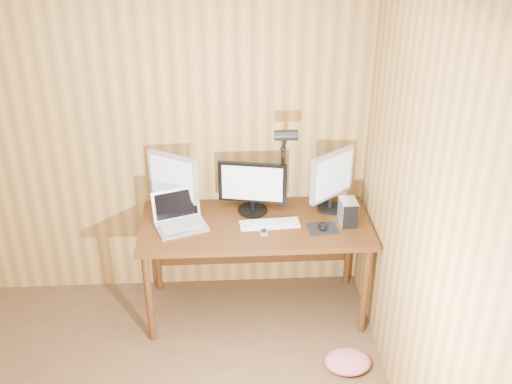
{
  "coord_description": "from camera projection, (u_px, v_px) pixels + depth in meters",
  "views": [
    {
      "loc": [
        0.74,
        -1.94,
        2.88
      ],
      "look_at": [
        0.93,
        1.58,
        1.02
      ],
      "focal_mm": 42.0,
      "sensor_mm": 36.0,
      "label": 1
    }
  ],
  "objects": [
    {
      "name": "room_shell",
      "position": [
        50.0,
        329.0,
        2.44
      ],
      "size": [
        4.0,
        4.0,
        4.0
      ],
      "color": "#52371F",
      "rests_on": "ground"
    },
    {
      "name": "monitor_right",
      "position": [
        332.0,
        179.0,
        4.21
      ],
      "size": [
        0.34,
        0.27,
        0.45
      ],
      "rotation": [
        0.0,
        0.0,
        0.66
      ],
      "color": "black",
      "rests_on": "desk"
    },
    {
      "name": "hard_drive",
      "position": [
        348.0,
        212.0,
        4.11
      ],
      "size": [
        0.12,
        0.16,
        0.18
      ],
      "rotation": [
        0.0,
        0.0,
        0.04
      ],
      "color": "silver",
      "rests_on": "desk"
    },
    {
      "name": "monitor_left",
      "position": [
        173.0,
        182.0,
        4.19
      ],
      "size": [
        0.36,
        0.23,
        0.44
      ],
      "rotation": [
        0.0,
        0.0,
        -0.54
      ],
      "color": "black",
      "rests_on": "desk"
    },
    {
      "name": "desk",
      "position": [
        255.0,
        232.0,
        4.28
      ],
      "size": [
        1.6,
        0.7,
        0.75
      ],
      "color": "#45250E",
      "rests_on": "floor"
    },
    {
      "name": "mouse",
      "position": [
        323.0,
        226.0,
        4.08
      ],
      "size": [
        0.1,
        0.12,
        0.04
      ],
      "primitive_type": "ellipsoid",
      "rotation": [
        0.0,
        0.0,
        0.31
      ],
      "color": "black",
      "rests_on": "mousepad"
    },
    {
      "name": "mousepad",
      "position": [
        323.0,
        228.0,
        4.09
      ],
      "size": [
        0.21,
        0.18,
        0.0
      ],
      "primitive_type": "cube",
      "rotation": [
        0.0,
        0.0,
        0.09
      ],
      "color": "black",
      "rests_on": "desk"
    },
    {
      "name": "phone",
      "position": [
        264.0,
        231.0,
        4.05
      ],
      "size": [
        0.05,
        0.09,
        0.01
      ],
      "rotation": [
        0.0,
        0.0,
        -0.02
      ],
      "color": "silver",
      "rests_on": "desk"
    },
    {
      "name": "desk_lamp",
      "position": [
        284.0,
        156.0,
        4.13
      ],
      "size": [
        0.16,
        0.22,
        0.68
      ],
      "rotation": [
        0.0,
        0.0,
        -0.14
      ],
      "color": "black",
      "rests_on": "desk"
    },
    {
      "name": "fabric_pile",
      "position": [
        348.0,
        362.0,
        3.94
      ],
      "size": [
        0.34,
        0.3,
        0.1
      ],
      "primitive_type": null,
      "rotation": [
        0.0,
        0.0,
        0.18
      ],
      "color": "#BC5B67",
      "rests_on": "floor"
    },
    {
      "name": "laptop",
      "position": [
        179.0,
        217.0,
        4.11
      ],
      "size": [
        0.4,
        0.35,
        0.24
      ],
      "rotation": [
        0.0,
        0.0,
        0.34
      ],
      "color": "silver",
      "rests_on": "desk"
    },
    {
      "name": "keyboard",
      "position": [
        270.0,
        224.0,
        4.13
      ],
      "size": [
        0.42,
        0.15,
        0.02
      ],
      "rotation": [
        0.0,
        0.0,
        0.07
      ],
      "color": "white",
      "rests_on": "desk"
    },
    {
      "name": "monitor_center",
      "position": [
        253.0,
        187.0,
        4.21
      ],
      "size": [
        0.48,
        0.21,
        0.38
      ],
      "rotation": [
        0.0,
        0.0,
        -0.19
      ],
      "color": "black",
      "rests_on": "desk"
    },
    {
      "name": "speaker",
      "position": [
        321.0,
        197.0,
        4.36
      ],
      "size": [
        0.05,
        0.05,
        0.13
      ],
      "primitive_type": "cylinder",
      "color": "black",
      "rests_on": "desk"
    }
  ]
}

